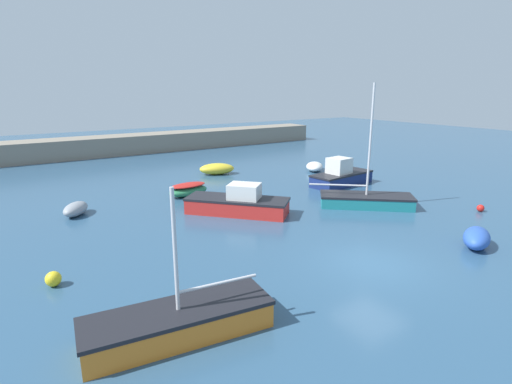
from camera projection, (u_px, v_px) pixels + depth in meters
name	position (u px, v px, depth m)	size (l,w,h in m)	color
ground_plane	(373.00, 267.00, 15.93)	(120.00, 120.00, 0.20)	#2D5170
harbor_breakwater	(126.00, 144.00, 42.69)	(47.48, 3.55, 1.95)	gray
dinghy_near_pier	(76.00, 209.00, 21.95)	(1.98, 2.19, 0.72)	gray
motorboat_grey_hull	(238.00, 203.00, 22.22)	(5.23, 5.52, 1.71)	red
sailboat_tall_mast	(366.00, 200.00, 23.57)	(5.26, 4.92, 7.11)	teal
rowboat_white_midwater	(315.00, 166.00, 33.91)	(2.83, 2.89, 0.71)	white
sailboat_short_mast	(179.00, 322.00, 11.22)	(5.46, 2.30, 4.35)	orange
fishing_dinghy_green	(477.00, 238.00, 17.50)	(2.41, 1.91, 0.88)	#2D56B7
rowboat_blue_near	(217.00, 169.00, 32.43)	(3.15, 2.38, 0.90)	yellow
rowboat_with_red_cover	(188.00, 190.00, 25.92)	(2.82, 1.65, 0.83)	#287A4C
cabin_cruiser_white	(341.00, 176.00, 28.78)	(5.18, 2.43, 2.02)	navy
mooring_buoy_red	(481.00, 208.00, 22.65)	(0.40, 0.40, 0.40)	red
mooring_buoy_yellow	(53.00, 279.00, 14.09)	(0.55, 0.55, 0.55)	yellow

